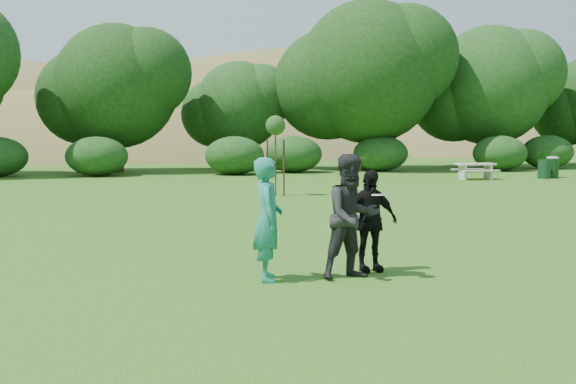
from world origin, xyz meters
The scene contains 11 objects.
ground centered at (0.00, 0.00, 0.00)m, with size 120.00×120.00×0.00m, color #19470C.
player_teal centered at (-1.04, -0.33, 0.98)m, with size 0.71×0.47×1.96m, color #1B7B67.
player_grey centered at (0.31, -0.46, 1.00)m, with size 0.97×0.76×2.00m, color black.
player_black centered at (0.76, 0.02, 0.86)m, with size 1.01×0.42×1.72m, color black.
trash_can_near centered at (16.01, 19.56, 0.45)m, with size 0.60×0.60×0.90m, color #13361F.
frisbee centered at (0.70, -0.68, 1.36)m, with size 0.27×0.27×0.05m.
sapling centered at (1.80, 13.58, 2.42)m, with size 0.70×0.70×2.85m.
picnic_table centered at (12.52, 19.69, 0.52)m, with size 1.80×1.48×0.76m.
trash_can_lidded centered at (16.72, 20.01, 0.54)m, with size 0.60×0.60×1.05m.
hillside centered at (-0.56, 68.45, -11.97)m, with size 150.00×72.00×52.00m.
tree_row centered at (3.23, 28.68, 4.87)m, with size 53.92×10.38×9.62m.
Camera 1 is at (-3.07, -11.45, 2.42)m, focal length 45.00 mm.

